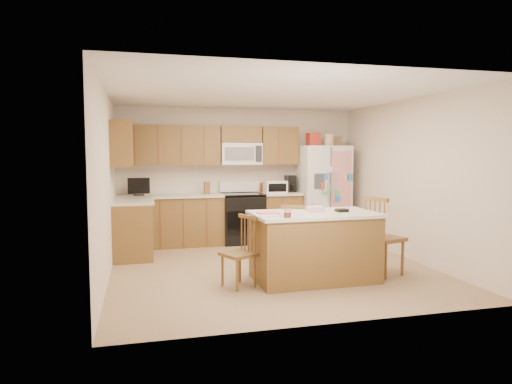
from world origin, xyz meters
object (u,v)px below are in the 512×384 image
object	(u,v)px
windsor_chair_back	(295,239)
windsor_chair_right	(382,238)
windsor_chair_left	(240,253)
refrigerator	(323,192)
island	(314,246)
stove	(242,217)

from	to	relation	value
windsor_chair_back	windsor_chair_right	size ratio (longest dim) A/B	0.87
windsor_chair_left	windsor_chair_right	world-z (taller)	windsor_chair_right
refrigerator	island	size ratio (longest dim) A/B	1.22
island	windsor_chair_right	bearing A→B (deg)	0.93
refrigerator	windsor_chair_right	distance (m)	2.65
refrigerator	windsor_chair_left	world-z (taller)	refrigerator
refrigerator	windsor_chair_left	distance (m)	3.50
island	windsor_chair_back	distance (m)	0.57
windsor_chair_left	windsor_chair_back	distance (m)	1.12
stove	windsor_chair_left	xyz separation A→B (m)	(-0.63, -2.73, -0.05)
windsor_chair_back	windsor_chair_left	bearing A→B (deg)	-147.02
windsor_chair_left	windsor_chair_right	distance (m)	2.01
island	refrigerator	bearing A→B (deg)	65.47
refrigerator	windsor_chair_left	bearing A→B (deg)	-129.56
stove	windsor_chair_back	bearing A→B (deg)	-81.87
windsor_chair_left	windsor_chair_back	world-z (taller)	windsor_chair_back
stove	windsor_chair_back	xyz separation A→B (m)	(0.30, -2.12, -0.03)
stove	refrigerator	world-z (taller)	refrigerator
refrigerator	stove	bearing A→B (deg)	177.70
windsor_chair_back	windsor_chair_right	distance (m)	1.20
windsor_chair_left	windsor_chair_back	size ratio (longest dim) A/B	0.94
island	windsor_chair_right	size ratio (longest dim) A/B	1.54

